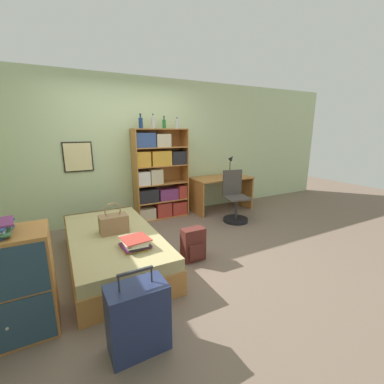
# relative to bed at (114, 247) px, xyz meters

# --- Properties ---
(ground_plane) EXTENTS (14.00, 14.00, 0.00)m
(ground_plane) POSITION_rel_bed_xyz_m (0.65, -0.02, -0.20)
(ground_plane) COLOR #756051
(wall_back) EXTENTS (10.00, 0.09, 2.60)m
(wall_back) POSITION_rel_bed_xyz_m (0.65, 1.61, 1.10)
(wall_back) COLOR beige
(wall_back) RESTS_ON ground_plane
(bed) EXTENTS (1.04, 2.07, 0.41)m
(bed) POSITION_rel_bed_xyz_m (0.00, 0.00, 0.00)
(bed) COLOR #B77538
(bed) RESTS_ON ground_plane
(handbag) EXTENTS (0.34, 0.21, 0.39)m
(handbag) POSITION_rel_bed_xyz_m (0.02, -0.00, 0.32)
(handbag) COLOR #93704C
(handbag) RESTS_ON bed
(book_stack_on_bed) EXTENTS (0.31, 0.34, 0.11)m
(book_stack_on_bed) POSITION_rel_bed_xyz_m (0.14, -0.55, 0.26)
(book_stack_on_bed) COLOR gold
(book_stack_on_bed) RESTS_ON bed
(suitcase) EXTENTS (0.45, 0.27, 0.68)m
(suitcase) POSITION_rel_bed_xyz_m (-0.11, -1.47, 0.07)
(suitcase) COLOR navy
(suitcase) RESTS_ON ground_plane
(dresser) EXTENTS (0.67, 0.49, 0.89)m
(dresser) POSITION_rel_bed_xyz_m (-0.99, -0.84, 0.24)
(dresser) COLOR #B77538
(dresser) RESTS_ON ground_plane
(bookcase) EXTENTS (1.01, 0.36, 1.69)m
(bookcase) POSITION_rel_bed_xyz_m (1.16, 1.37, 0.58)
(bookcase) COLOR #B77538
(bookcase) RESTS_ON ground_plane
(bottle_green) EXTENTS (0.07, 0.07, 0.26)m
(bottle_green) POSITION_rel_bed_xyz_m (0.87, 1.41, 1.58)
(bottle_green) COLOR navy
(bottle_green) RESTS_ON bookcase
(bottle_brown) EXTENTS (0.06, 0.06, 0.25)m
(bottle_brown) POSITION_rel_bed_xyz_m (1.09, 1.39, 1.58)
(bottle_brown) COLOR #B7BCC1
(bottle_brown) RESTS_ON bookcase
(bottle_clear) EXTENTS (0.06, 0.06, 0.22)m
(bottle_clear) POSITION_rel_bed_xyz_m (1.31, 1.41, 1.57)
(bottle_clear) COLOR #1E6B2D
(bottle_clear) RESTS_ON bookcase
(bottle_blue) EXTENTS (0.06, 0.06, 0.20)m
(bottle_blue) POSITION_rel_bed_xyz_m (1.54, 1.35, 1.56)
(bottle_blue) COLOR #B7BCC1
(bottle_blue) RESTS_ON bookcase
(desk) EXTENTS (1.24, 0.67, 0.70)m
(desk) POSITION_rel_bed_xyz_m (2.48, 1.22, 0.29)
(desk) COLOR #B77538
(desk) RESTS_ON ground_plane
(desk_lamp) EXTENTS (0.16, 0.11, 0.46)m
(desk_lamp) POSITION_rel_bed_xyz_m (2.72, 1.22, 0.81)
(desk_lamp) COLOR black
(desk_lamp) RESTS_ON desk
(desk_chair) EXTENTS (0.49, 0.49, 0.94)m
(desk_chair) POSITION_rel_bed_xyz_m (2.33, 0.53, 0.11)
(desk_chair) COLOR black
(desk_chair) RESTS_ON ground_plane
(backpack) EXTENTS (0.30, 0.20, 0.43)m
(backpack) POSITION_rel_bed_xyz_m (0.93, -0.43, 0.01)
(backpack) COLOR #56231E
(backpack) RESTS_ON ground_plane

